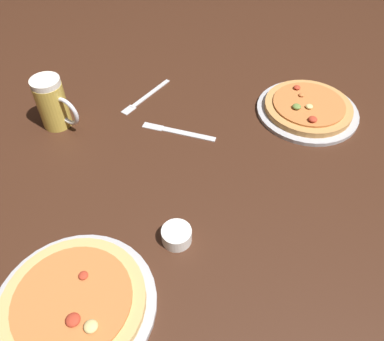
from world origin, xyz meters
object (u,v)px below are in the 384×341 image
object	(u,v)px
pizza_plate_near	(74,303)
pizza_plate_far	(308,108)
fork_left	(146,97)
knife_right	(178,131)
beer_mug_dark	(53,103)
ramekin_sauce	(177,235)

from	to	relation	value
pizza_plate_near	pizza_plate_far	bearing A→B (deg)	38.17
fork_left	knife_right	xyz separation A→B (m)	(0.08, -0.18, -0.00)
pizza_plate_near	pizza_plate_far	xyz separation A→B (m)	(0.66, 0.52, -0.00)
knife_right	beer_mug_dark	bearing A→B (deg)	165.79
pizza_plate_far	beer_mug_dark	size ratio (longest dim) A/B	1.99
pizza_plate_near	fork_left	world-z (taller)	pizza_plate_near
pizza_plate_near	pizza_plate_far	world-z (taller)	same
ramekin_sauce	fork_left	distance (m)	0.54
ramekin_sauce	pizza_plate_far	bearing A→B (deg)	41.50
beer_mug_dark	pizza_plate_near	bearing A→B (deg)	-82.09
fork_left	knife_right	world-z (taller)	same
fork_left	pizza_plate_near	bearing A→B (deg)	-105.16
fork_left	ramekin_sauce	bearing A→B (deg)	-86.20
beer_mug_dark	ramekin_sauce	distance (m)	0.54
pizza_plate_far	pizza_plate_near	bearing A→B (deg)	-141.83
beer_mug_dark	knife_right	distance (m)	0.36
pizza_plate_near	fork_left	size ratio (longest dim) A/B	1.91
pizza_plate_far	ramekin_sauce	xyz separation A→B (m)	(-0.44, -0.39, 0.00)
beer_mug_dark	fork_left	xyz separation A→B (m)	(0.26, 0.09, -0.07)
pizza_plate_far	fork_left	bearing A→B (deg)	163.03
pizza_plate_near	beer_mug_dark	bearing A→B (deg)	97.91
pizza_plate_near	knife_right	xyz separation A→B (m)	(0.26, 0.49, -0.01)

